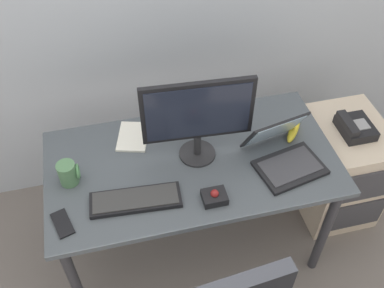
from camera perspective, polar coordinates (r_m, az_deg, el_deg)
ground_plane at (r=2.79m, az=0.00°, el=-12.50°), size 8.00×8.00×0.00m
desk at (r=2.24m, az=0.00°, el=-3.62°), size 1.42×0.75×0.76m
file_cabinet at (r=2.85m, az=18.30°, el=-2.96°), size 0.42×0.53×0.66m
desk_phone at (r=2.58m, az=20.15°, el=2.05°), size 0.17×0.20×0.09m
monitor_main at (r=2.02m, az=0.75°, el=3.66°), size 0.52×0.18×0.45m
keyboard at (r=2.03m, az=-7.25°, el=-7.10°), size 0.42×0.17×0.03m
laptop at (r=2.18m, az=11.77°, el=-1.23°), size 0.37×0.38×0.22m
trackball_mouse at (r=2.01m, az=2.90°, el=-6.76°), size 0.11×0.09×0.07m
coffee_mug at (r=2.12m, az=-15.58°, el=-3.65°), size 0.10×0.09×0.12m
paper_notepad at (r=2.30m, az=-7.59°, el=0.96°), size 0.20×0.24×0.01m
cell_phone at (r=2.03m, az=-16.29°, el=-9.77°), size 0.11×0.16×0.01m
banana at (r=2.35m, az=12.90°, el=1.73°), size 0.15×0.18×0.04m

